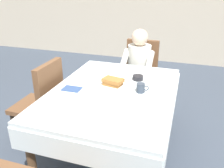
# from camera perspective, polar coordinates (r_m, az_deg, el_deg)

# --- Properties ---
(ground_plane) EXTENTS (14.00, 14.00, 0.00)m
(ground_plane) POSITION_cam_1_polar(r_m,az_deg,el_deg) (2.59, 0.20, -16.46)
(ground_plane) COLOR #3D4756
(dining_table_main) EXTENTS (1.12, 1.52, 0.74)m
(dining_table_main) POSITION_cam_1_polar(r_m,az_deg,el_deg) (2.23, 0.22, -3.56)
(dining_table_main) COLOR silver
(dining_table_main) RESTS_ON ground
(chair_diner) EXTENTS (0.44, 0.45, 0.93)m
(chair_diner) POSITION_cam_1_polar(r_m,az_deg,el_deg) (3.32, 6.81, 3.35)
(chair_diner) COLOR brown
(chair_diner) RESTS_ON ground
(diner_person) EXTENTS (0.40, 0.43, 1.12)m
(diner_person) POSITION_cam_1_polar(r_m,az_deg,el_deg) (3.13, 6.35, 4.79)
(diner_person) COLOR silver
(diner_person) RESTS_ON ground
(chair_left_side) EXTENTS (0.45, 0.44, 0.93)m
(chair_left_side) POSITION_cam_1_polar(r_m,az_deg,el_deg) (2.60, -16.21, -3.41)
(chair_left_side) COLOR brown
(chair_left_side) RESTS_ON ground
(plate_breakfast) EXTENTS (0.28, 0.28, 0.02)m
(plate_breakfast) POSITION_cam_1_polar(r_m,az_deg,el_deg) (2.26, 0.03, -0.40)
(plate_breakfast) COLOR white
(plate_breakfast) RESTS_ON dining_table_main
(breakfast_stack) EXTENTS (0.21, 0.16, 0.07)m
(breakfast_stack) POSITION_cam_1_polar(r_m,az_deg,el_deg) (2.24, 0.21, 0.57)
(breakfast_stack) COLOR #A36B33
(breakfast_stack) RESTS_ON plate_breakfast
(cup_coffee) EXTENTS (0.11, 0.08, 0.08)m
(cup_coffee) POSITION_cam_1_polar(r_m,az_deg,el_deg) (2.15, 6.93, -0.93)
(cup_coffee) COLOR #333D4C
(cup_coffee) RESTS_ON dining_table_main
(bowl_butter) EXTENTS (0.11, 0.11, 0.04)m
(bowl_butter) POSITION_cam_1_polar(r_m,az_deg,el_deg) (2.43, 6.24, 1.53)
(bowl_butter) COLOR black
(bowl_butter) RESTS_ON dining_table_main
(syrup_pitcher) EXTENTS (0.08, 0.08, 0.07)m
(syrup_pitcher) POSITION_cam_1_polar(r_m,az_deg,el_deg) (2.41, -4.43, 1.87)
(syrup_pitcher) COLOR silver
(syrup_pitcher) RESTS_ON dining_table_main
(fork_left_of_plate) EXTENTS (0.02, 0.18, 0.00)m
(fork_left_of_plate) POSITION_cam_1_polar(r_m,az_deg,el_deg) (2.31, -4.61, -0.12)
(fork_left_of_plate) COLOR silver
(fork_left_of_plate) RESTS_ON dining_table_main
(knife_right_of_plate) EXTENTS (0.01, 0.20, 0.00)m
(knife_right_of_plate) POSITION_cam_1_polar(r_m,az_deg,el_deg) (2.20, 4.58, -1.35)
(knife_right_of_plate) COLOR silver
(knife_right_of_plate) RESTS_ON dining_table_main
(spoon_near_edge) EXTENTS (0.15, 0.03, 0.00)m
(spoon_near_edge) POSITION_cam_1_polar(r_m,az_deg,el_deg) (1.97, -2.53, -4.50)
(spoon_near_edge) COLOR silver
(spoon_near_edge) RESTS_ON dining_table_main
(napkin_folded) EXTENTS (0.17, 0.12, 0.01)m
(napkin_folded) POSITION_cam_1_polar(r_m,az_deg,el_deg) (2.24, -9.64, -1.14)
(napkin_folded) COLOR #334C7F
(napkin_folded) RESTS_ON dining_table_main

